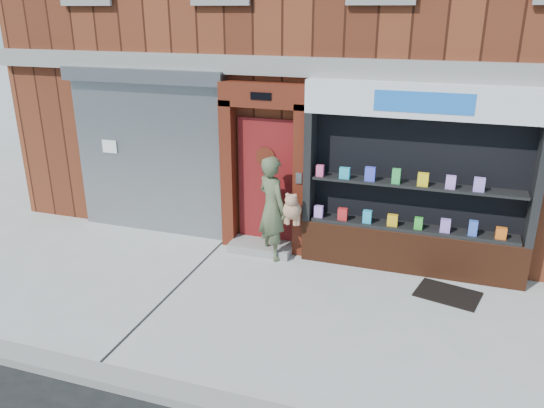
% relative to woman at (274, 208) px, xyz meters
% --- Properties ---
extents(ground, '(80.00, 80.00, 0.00)m').
position_rel_woman_xyz_m(ground, '(0.48, -1.54, -0.89)').
color(ground, '#9E9E99').
rests_on(ground, ground).
extents(curb, '(60.00, 0.30, 0.12)m').
position_rel_woman_xyz_m(curb, '(0.48, -3.69, -0.83)').
color(curb, gray).
rests_on(curb, ground).
extents(building, '(12.00, 8.16, 8.00)m').
position_rel_woman_xyz_m(building, '(0.47, 4.45, 3.11)').
color(building, '#502012').
rests_on(building, ground).
extents(shutter_bay, '(3.10, 0.30, 3.04)m').
position_rel_woman_xyz_m(shutter_bay, '(-2.53, 0.38, 0.82)').
color(shutter_bay, gray).
rests_on(shutter_bay, ground).
extents(red_door_bay, '(1.52, 0.58, 2.90)m').
position_rel_woman_xyz_m(red_door_bay, '(-0.27, 0.32, 0.56)').
color(red_door_bay, '#4B180C').
rests_on(red_door_bay, ground).
extents(pharmacy_bay, '(3.50, 0.41, 3.00)m').
position_rel_woman_xyz_m(pharmacy_bay, '(2.22, 0.27, 0.48)').
color(pharmacy_bay, '#502412').
rests_on(pharmacy_bay, ground).
extents(woman, '(0.91, 0.73, 1.78)m').
position_rel_woman_xyz_m(woman, '(0.00, 0.00, 0.00)').
color(woman, '#4D5739').
rests_on(woman, ground).
extents(doormat, '(1.01, 0.82, 0.02)m').
position_rel_woman_xyz_m(doormat, '(2.86, -0.41, -0.88)').
color(doormat, black).
rests_on(doormat, ground).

